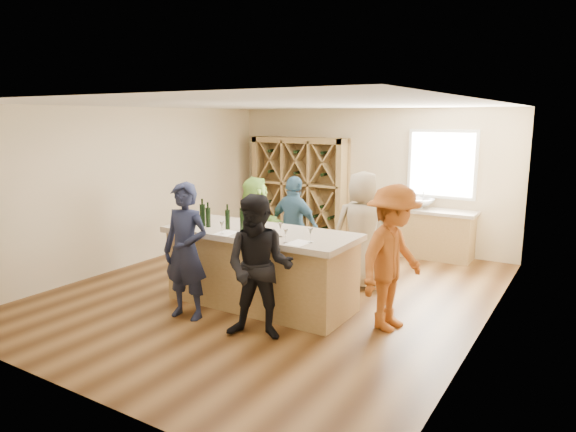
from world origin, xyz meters
The scene contains 33 objects.
floor centered at (0.00, 0.00, -0.05)m, with size 6.00×7.00×0.10m, color brown.
ceiling centered at (0.00, 0.00, 2.85)m, with size 6.00×7.00×0.10m, color white.
wall_back centered at (0.00, 3.55, 1.40)m, with size 6.00×0.10×2.80m, color beige.
wall_front centered at (0.00, -3.55, 1.40)m, with size 6.00×0.10×2.80m, color beige.
wall_left centered at (-3.05, 0.00, 1.40)m, with size 0.10×7.00×2.80m, color beige.
wall_right centered at (3.05, 0.00, 1.40)m, with size 0.10×7.00×2.80m, color beige.
window_frame centered at (1.50, 3.47, 1.75)m, with size 1.30×0.06×1.30m, color white.
window_pane centered at (1.50, 3.44, 1.75)m, with size 1.18×0.01×1.18m, color white.
wine_rack centered at (-1.50, 3.27, 1.10)m, with size 2.20×0.45×2.20m, color #9D7E4B.
back_counter_base centered at (1.40, 3.20, 0.43)m, with size 1.60×0.58×0.86m, color #9D7E4B.
back_counter_top centered at (1.40, 3.20, 0.89)m, with size 1.70×0.62×0.06m, color #BBAD99.
sink centered at (1.20, 3.20, 1.01)m, with size 0.54×0.54×0.19m, color silver.
faucet centered at (1.20, 3.38, 1.07)m, with size 0.02×0.02×0.30m, color silver.
tasting_counter_base centered at (0.13, -0.58, 0.50)m, with size 2.60×1.00×1.00m, color #9D7E4B.
tasting_counter_top centered at (0.13, -0.58, 1.04)m, with size 2.72×1.12×0.08m, color #BBAD99.
wine_bottle_a centered at (-0.74, -0.78, 1.24)m, with size 0.08×0.08×0.32m, color black.
wine_bottle_b centered at (-0.62, -0.80, 1.22)m, with size 0.07×0.07×0.28m, color black.
wine_bottle_d centered at (-0.30, -0.76, 1.22)m, with size 0.07×0.07×0.27m, color black.
wine_bottle_e centered at (-0.07, -0.71, 1.24)m, with size 0.08×0.08×0.32m, color black.
wine_glass_a centered at (-0.16, -1.06, 1.16)m, with size 0.06×0.06×0.16m, color white.
wine_glass_b centered at (0.31, -1.07, 1.17)m, with size 0.07×0.07×0.18m, color white.
wine_glass_c centered at (0.82, -1.03, 1.16)m, with size 0.06×0.06×0.17m, color white.
wine_glass_d centered at (0.58, -0.78, 1.18)m, with size 0.07×0.07×0.19m, color white.
wine_glass_e centered at (1.07, -0.85, 1.17)m, with size 0.07×0.07×0.18m, color white.
tasting_menu_a centered at (-0.16, -0.97, 1.08)m, with size 0.24×0.32×0.00m, color white.
tasting_menu_b centered at (0.38, -1.02, 1.08)m, with size 0.22×0.30×0.00m, color white.
tasting_menu_c centered at (0.96, -0.94, 1.08)m, with size 0.24×0.33×0.00m, color white.
person_near_left centered at (-0.44, -1.47, 0.90)m, with size 0.66×0.48×1.81m, color #191E38.
person_near_right centered at (0.75, -1.50, 0.87)m, with size 0.85×0.47×1.74m, color black.
person_server centered at (1.99, -0.41, 0.91)m, with size 1.18×0.55×1.83m, color #994C19.
person_far_mid centered at (-0.15, 0.80, 0.84)m, with size 0.99×0.51×1.68m, color #335972.
person_far_right centered at (1.03, 0.86, 0.91)m, with size 0.89×0.58×1.83m, color gray.
person_far_left centered at (-1.01, 0.92, 0.81)m, with size 1.50×0.54×1.62m, color #8CC64C.
Camera 1 is at (4.10, -6.29, 2.62)m, focal length 32.00 mm.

